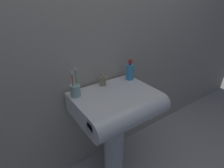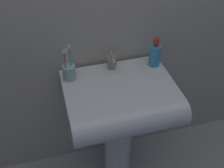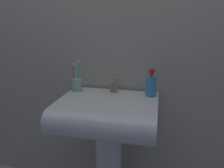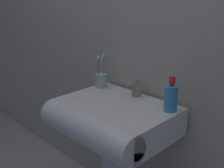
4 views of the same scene
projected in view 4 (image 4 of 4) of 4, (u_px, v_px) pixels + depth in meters
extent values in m
cube|color=#B7AD99|center=(150.00, 27.00, 1.55)|extent=(5.00, 0.05, 2.40)
cube|color=white|center=(117.00, 116.00, 1.52)|extent=(0.61, 0.42, 0.15)
cylinder|color=white|center=(87.00, 129.00, 1.38)|extent=(0.61, 0.15, 0.15)
cylinder|color=tan|center=(137.00, 90.00, 1.59)|extent=(0.05, 0.05, 0.08)
cylinder|color=tan|center=(133.00, 84.00, 1.55)|extent=(0.02, 0.07, 0.02)
cube|color=tan|center=(137.00, 81.00, 1.57)|extent=(0.01, 0.06, 0.01)
cylinder|color=#99BFB2|center=(101.00, 81.00, 1.74)|extent=(0.07, 0.07, 0.09)
cylinder|color=#D83F4C|center=(99.00, 72.00, 1.72)|extent=(0.01, 0.01, 0.17)
cube|color=white|center=(98.00, 57.00, 1.70)|extent=(0.01, 0.01, 0.02)
cylinder|color=#3FB266|center=(104.00, 71.00, 1.71)|extent=(0.01, 0.01, 0.18)
cube|color=white|center=(103.00, 55.00, 1.68)|extent=(0.01, 0.01, 0.02)
cylinder|color=white|center=(103.00, 73.00, 1.73)|extent=(0.01, 0.01, 0.15)
cube|color=white|center=(103.00, 59.00, 1.70)|extent=(0.01, 0.01, 0.02)
cylinder|color=#3F99CC|center=(171.00, 98.00, 1.39)|extent=(0.07, 0.07, 0.13)
cylinder|color=red|center=(172.00, 84.00, 1.37)|extent=(0.02, 0.02, 0.01)
cylinder|color=red|center=(172.00, 80.00, 1.36)|extent=(0.03, 0.03, 0.03)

